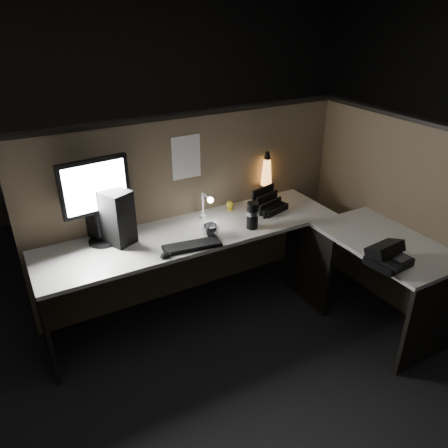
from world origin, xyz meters
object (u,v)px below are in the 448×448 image
monitor (96,194)px  desk_phone (387,256)px  pc_tower (109,214)px  keyboard (192,246)px  lava_lamp (266,180)px

monitor → desk_phone: size_ratio=2.21×
pc_tower → desk_phone: bearing=-64.2°
pc_tower → keyboard: size_ratio=0.95×
lava_lamp → desk_phone: bearing=-85.5°
pc_tower → desk_phone: 1.90m
monitor → desk_phone: (1.54, -1.19, -0.31)m
pc_tower → lava_lamp: bearing=-22.5°
keyboard → monitor: bearing=152.2°
lava_lamp → keyboard: bearing=-153.8°
monitor → keyboard: (0.52, -0.38, -0.36)m
keyboard → lava_lamp: (0.92, 0.45, 0.17)m
keyboard → lava_lamp: bearing=34.9°
pc_tower → monitor: 0.19m
lava_lamp → desk_phone: (0.10, -1.26, -0.12)m
pc_tower → desk_phone: pc_tower is taller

